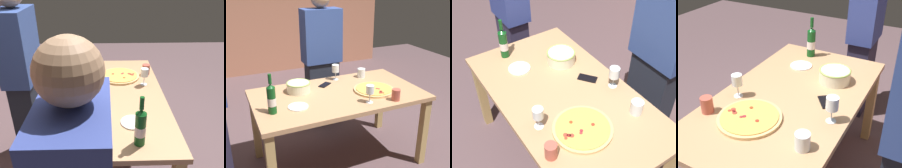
{
  "view_description": "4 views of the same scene",
  "coord_description": "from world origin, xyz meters",
  "views": [
    {
      "loc": [
        -1.8,
        0.05,
        1.75
      ],
      "look_at": [
        0.0,
        0.0,
        0.84
      ],
      "focal_mm": 37.59,
      "sensor_mm": 36.0,
      "label": 1
    },
    {
      "loc": [
        -1.01,
        -2.2,
        1.79
      ],
      "look_at": [
        0.0,
        0.0,
        0.84
      ],
      "focal_mm": 44.28,
      "sensor_mm": 36.0,
      "label": 2
    },
    {
      "loc": [
        1.33,
        -0.88,
        2.26
      ],
      "look_at": [
        0.0,
        0.0,
        0.84
      ],
      "focal_mm": 48.7,
      "sensor_mm": 36.0,
      "label": 3
    },
    {
      "loc": [
        1.5,
        0.82,
        1.83
      ],
      "look_at": [
        0.0,
        0.0,
        0.84
      ],
      "focal_mm": 47.93,
      "sensor_mm": 36.0,
      "label": 4
    }
  ],
  "objects": [
    {
      "name": "ground_plane",
      "position": [
        0.0,
        0.0,
        0.0
      ],
      "size": [
        8.0,
        8.0,
        0.0
      ],
      "primitive_type": "plane",
      "color": "brown"
    },
    {
      "name": "dining_table",
      "position": [
        0.0,
        0.0,
        0.66
      ],
      "size": [
        1.6,
        0.9,
        0.75
      ],
      "color": "tan",
      "rests_on": "ground"
    },
    {
      "name": "pizza",
      "position": [
        0.35,
        -0.09,
        0.76
      ],
      "size": [
        0.39,
        0.39,
        0.03
      ],
      "color": "#DCB071",
      "rests_on": "dining_table"
    },
    {
      "name": "serving_bowl",
      "position": [
        -0.33,
        0.19,
        0.8
      ],
      "size": [
        0.23,
        0.23,
        0.1
      ],
      "color": "#E8E6C5",
      "rests_on": "dining_table"
    },
    {
      "name": "wine_bottle",
      "position": [
        -0.65,
        -0.15,
        0.88
      ],
      "size": [
        0.07,
        0.07,
        0.34
      ],
      "color": "#104B1A",
      "rests_on": "dining_table"
    },
    {
      "name": "wine_glass_near_pizza",
      "position": [
        0.17,
        -0.31,
        0.87
      ],
      "size": [
        0.07,
        0.07,
        0.16
      ],
      "color": "white",
      "rests_on": "dining_table"
    },
    {
      "name": "wine_glass_by_bottle",
      "position": [
        0.13,
        0.35,
        0.87
      ],
      "size": [
        0.08,
        0.08,
        0.17
      ],
      "color": "white",
      "rests_on": "dining_table"
    },
    {
      "name": "cup_amber",
      "position": [
        0.41,
        -0.36,
        0.8
      ],
      "size": [
        0.08,
        0.08,
        0.1
      ],
      "primitive_type": "cylinder",
      "color": "#BD5545",
      "rests_on": "dining_table"
    },
    {
      "name": "cup_ceramic",
      "position": [
        0.42,
        0.3,
        0.8
      ],
      "size": [
        0.08,
        0.08,
        0.1
      ],
      "primitive_type": "cylinder",
      "color": "white",
      "rests_on": "dining_table"
    },
    {
      "name": "side_plate",
      "position": [
        -0.44,
        -0.14,
        0.76
      ],
      "size": [
        0.17,
        0.17,
        0.01
      ],
      "primitive_type": "cylinder",
      "color": "white",
      "rests_on": "dining_table"
    },
    {
      "name": "cell_phone",
      "position": [
        -0.04,
        0.24,
        0.76
      ],
      "size": [
        0.16,
        0.14,
        0.01
      ],
      "primitive_type": "cube",
      "rotation": [
        0.0,
        0.0,
        5.36
      ],
      "color": "black",
      "rests_on": "dining_table"
    },
    {
      "name": "person_host",
      "position": [
        0.15,
        0.8,
        0.85
      ],
      "size": [
        0.45,
        0.24,
        1.68
      ],
      "rotation": [
        0.0,
        0.0,
        -1.75
      ],
      "color": "#202530",
      "rests_on": "ground"
    }
  ]
}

